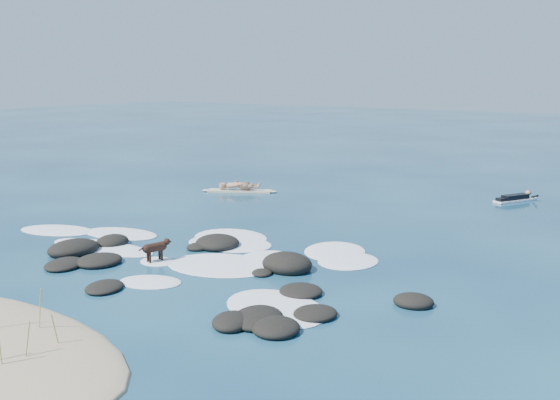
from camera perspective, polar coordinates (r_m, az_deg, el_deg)
The scene contains 6 objects.
ground at distance 19.42m, azimuth -5.90°, elevation -4.64°, with size 160.00×160.00×0.00m, color #0A2642.
reef_rocks at distance 17.44m, azimuth -7.92°, elevation -6.18°, with size 11.62×6.23×0.64m.
breaking_foam at distance 19.05m, azimuth -6.19°, elevation -4.93°, with size 13.70×7.74×0.12m.
standing_surfer_rig at distance 28.80m, azimuth -3.74°, elevation 2.27°, with size 3.26×1.94×2.00m.
paddling_surfer_rig at distance 28.61m, azimuth 20.74°, elevation 0.17°, with size 1.59×2.23×0.41m.
dog at distance 18.35m, azimuth -11.25°, elevation -4.26°, with size 0.47×1.07×0.69m.
Camera 1 is at (11.97, -14.32, 5.34)m, focal length 40.00 mm.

